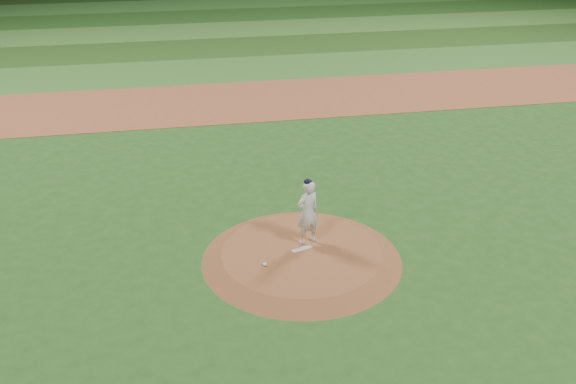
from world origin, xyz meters
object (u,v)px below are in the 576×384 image
Objects in this scene: pitchers_mound at (301,255)px; rosin_bag at (265,264)px; pitcher_on_mound at (307,212)px; pitching_rubber at (302,249)px.

pitchers_mound is 43.69× the size of rosin_bag.
pitcher_on_mound reaches higher than rosin_bag.
pitchers_mound is at bearing 24.21° from rosin_bag.
pitching_rubber is 1.28m from rosin_bag.
pitcher_on_mound reaches higher than pitching_rubber.
pitchers_mound is at bearing -118.93° from pitcher_on_mound.
pitching_rubber is at bearing 28.11° from rosin_bag.
pitcher_on_mound reaches higher than pitchers_mound.
rosin_bag reaches higher than pitching_rubber.
pitching_rubber is 4.70× the size of rosin_bag.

